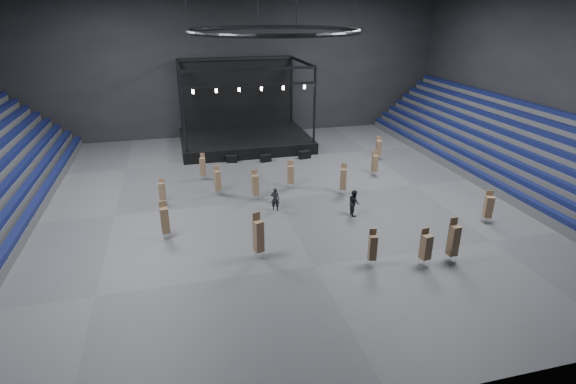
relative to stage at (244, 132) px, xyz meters
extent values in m
plane|color=#444446|center=(0.00, -16.24, -1.45)|extent=(50.00, 50.00, 0.00)
cube|color=black|center=(0.00, 4.76, 7.55)|extent=(50.00, 0.20, 18.00)
cube|color=black|center=(0.00, -37.24, 7.55)|extent=(50.00, 0.20, 18.00)
cube|color=black|center=(25.00, -16.24, 7.55)|extent=(0.20, 42.00, 18.00)
cube|color=#0B1133|center=(-18.12, -16.24, -0.50)|extent=(0.59, 40.00, 0.40)
cube|color=#0B1133|center=(-19.02, -16.24, 0.25)|extent=(0.59, 40.00, 0.40)
cube|color=#454547|center=(21.40, -16.24, -1.08)|extent=(7.20, 40.00, 0.75)
cube|color=#0B1133|center=(18.12, -16.24, -0.50)|extent=(0.59, 40.00, 0.40)
cube|color=#454547|center=(21.85, -16.24, -0.70)|extent=(6.30, 40.00, 1.50)
cube|color=#0B1133|center=(19.02, -16.24, 0.25)|extent=(0.59, 40.00, 0.40)
cube|color=#454547|center=(22.30, -16.24, -0.33)|extent=(5.40, 40.00, 2.25)
cube|color=#0B1133|center=(19.91, -16.24, 1.00)|extent=(0.59, 40.00, 0.40)
cube|color=#454547|center=(22.75, -16.24, 0.05)|extent=(4.50, 40.00, 3.00)
cube|color=#0B1133|center=(20.82, -16.24, 1.75)|extent=(0.59, 40.00, 0.40)
cube|color=#454547|center=(23.20, -16.24, 0.42)|extent=(3.60, 40.00, 3.75)
cube|color=#0B1133|center=(21.71, -16.24, 2.50)|extent=(0.59, 40.00, 0.40)
cube|color=#454547|center=(23.65, -16.24, 0.80)|extent=(2.70, 40.00, 4.50)
cube|color=#0B1133|center=(22.61, -16.24, 3.25)|extent=(0.59, 40.00, 0.40)
cube|color=#454547|center=(24.10, -16.24, 1.17)|extent=(1.80, 40.00, 5.25)
cube|color=#0B1133|center=(23.52, -16.24, 4.00)|extent=(0.59, 40.00, 0.40)
cube|color=#454547|center=(24.55, -16.24, 1.55)|extent=(0.90, 40.00, 6.00)
cube|color=#0B1133|center=(24.41, -16.24, 4.75)|extent=(0.59, 40.00, 0.40)
cube|color=black|center=(0.00, -0.74, -0.85)|extent=(14.00, 10.00, 1.20)
cube|color=black|center=(0.00, 4.06, 3.75)|extent=(13.30, 0.30, 8.00)
cylinder|color=black|center=(-6.60, -5.34, 3.65)|extent=(0.24, 0.24, 7.80)
cylinder|color=black|center=(-6.60, 3.86, 3.65)|extent=(0.24, 0.24, 7.80)
cylinder|color=black|center=(6.60, -5.34, 3.65)|extent=(0.24, 0.24, 7.80)
cylinder|color=black|center=(6.60, 3.86, 3.65)|extent=(0.24, 0.24, 7.80)
cube|color=black|center=(0.00, -5.34, 7.55)|extent=(13.40, 0.25, 0.25)
cube|color=black|center=(0.00, 3.86, 7.55)|extent=(13.40, 0.25, 0.25)
cube|color=black|center=(0.00, -5.34, 6.05)|extent=(13.40, 0.20, 0.20)
cylinder|color=white|center=(-5.50, -5.34, 5.65)|extent=(0.24, 0.24, 0.35)
cylinder|color=white|center=(-3.30, -5.34, 5.65)|extent=(0.24, 0.24, 0.35)
cylinder|color=white|center=(-1.10, -5.34, 5.65)|extent=(0.24, 0.24, 0.35)
cylinder|color=white|center=(1.10, -5.34, 5.65)|extent=(0.24, 0.24, 0.35)
cylinder|color=white|center=(3.30, -5.34, 5.65)|extent=(0.24, 0.24, 0.35)
cylinder|color=white|center=(5.50, -5.34, 5.65)|extent=(0.24, 0.24, 0.35)
torus|color=black|center=(0.00, -16.24, 11.55)|extent=(12.30, 12.30, 0.30)
cube|color=black|center=(-2.25, -6.01, -1.09)|extent=(1.18, 0.79, 0.72)
cube|color=black|center=(1.12, -6.65, -1.09)|extent=(1.16, 0.73, 0.72)
cube|color=black|center=(5.26, -6.61, -1.05)|extent=(1.27, 0.77, 0.79)
cylinder|color=silver|center=(13.70, -24.36, -1.22)|extent=(0.03, 0.03, 0.46)
cylinder|color=silver|center=(13.70, -23.92, -1.22)|extent=(0.03, 0.03, 0.46)
cylinder|color=silver|center=(14.14, -24.36, -1.22)|extent=(0.03, 0.03, 0.46)
cylinder|color=silver|center=(14.14, -23.92, -1.22)|extent=(0.03, 0.03, 0.46)
cube|color=#7E6145|center=(13.92, -24.14, -0.20)|extent=(0.69, 0.69, 1.59)
cube|color=#7E6145|center=(13.99, -23.93, 0.54)|extent=(0.52, 0.23, 0.87)
cylinder|color=silver|center=(-4.62, -14.19, -1.26)|extent=(0.03, 0.03, 0.38)
cylinder|color=silver|center=(-4.62, -13.83, -1.26)|extent=(0.03, 0.03, 0.38)
cylinder|color=silver|center=(-4.26, -14.19, -1.26)|extent=(0.03, 0.03, 0.38)
cylinder|color=silver|center=(-4.26, -13.83, -1.26)|extent=(0.03, 0.03, 0.38)
cube|color=#7E6145|center=(-4.44, -14.01, -0.23)|extent=(0.56, 0.56, 1.69)
cube|color=#7E6145|center=(-4.48, -13.83, 0.57)|extent=(0.44, 0.17, 0.93)
cylinder|color=silver|center=(-5.55, -10.33, -1.27)|extent=(0.03, 0.03, 0.36)
cylinder|color=silver|center=(-5.55, -9.98, -1.27)|extent=(0.03, 0.03, 0.36)
cylinder|color=silver|center=(-5.21, -10.33, -1.27)|extent=(0.03, 0.03, 0.36)
cylinder|color=silver|center=(-5.21, -9.98, -1.27)|extent=(0.03, 0.03, 0.36)
cube|color=#7E6145|center=(-5.38, -10.16, -0.26)|extent=(0.55, 0.55, 1.66)
cube|color=#7E6145|center=(-5.32, -9.98, 0.53)|extent=(0.41, 0.19, 0.91)
cylinder|color=silver|center=(6.31, -28.45, -1.22)|extent=(0.03, 0.03, 0.45)
cylinder|color=silver|center=(6.31, -28.02, -1.22)|extent=(0.03, 0.03, 0.45)
cylinder|color=silver|center=(6.74, -28.45, -1.22)|extent=(0.03, 0.03, 0.45)
cylinder|color=silver|center=(6.74, -28.02, -1.22)|extent=(0.03, 0.03, 0.45)
cube|color=#7E6145|center=(6.53, -28.24, -0.21)|extent=(0.63, 0.63, 1.57)
cube|color=#7E6145|center=(6.49, -28.01, 0.53)|extent=(0.53, 0.15, 0.87)
cylinder|color=silver|center=(12.25, -8.97, -1.24)|extent=(0.03, 0.03, 0.43)
cylinder|color=silver|center=(12.25, -8.56, -1.24)|extent=(0.03, 0.03, 0.43)
cylinder|color=silver|center=(12.65, -8.97, -1.24)|extent=(0.03, 0.03, 0.43)
cylinder|color=silver|center=(12.65, -8.56, -1.24)|extent=(0.03, 0.03, 0.43)
cube|color=#7E6145|center=(12.45, -8.76, -0.23)|extent=(0.61, 0.61, 1.58)
cube|color=#7E6145|center=(12.50, -8.56, 0.51)|extent=(0.49, 0.17, 0.87)
cylinder|color=silver|center=(5.49, -16.70, -1.24)|extent=(0.03, 0.03, 0.43)
cylinder|color=silver|center=(5.49, -16.29, -1.24)|extent=(0.03, 0.03, 0.43)
cylinder|color=silver|center=(5.90, -16.70, -1.24)|extent=(0.03, 0.03, 0.43)
cylinder|color=silver|center=(5.90, -16.29, -1.24)|extent=(0.03, 0.03, 0.43)
cube|color=#7E6145|center=(5.70, -16.49, -0.13)|extent=(0.67, 0.67, 1.78)
cube|color=#7E6145|center=(5.78, -16.30, 0.71)|extent=(0.48, 0.25, 0.98)
cylinder|color=silver|center=(1.58, -14.30, -1.23)|extent=(0.03, 0.03, 0.44)
cylinder|color=silver|center=(1.58, -13.88, -1.23)|extent=(0.03, 0.03, 0.44)
cylinder|color=silver|center=(2.00, -14.30, -1.23)|extent=(0.03, 0.03, 0.44)
cylinder|color=silver|center=(2.00, -13.88, -1.23)|extent=(0.03, 0.03, 0.44)
cube|color=#7E6145|center=(1.79, -14.09, -0.22)|extent=(0.60, 0.60, 1.58)
cube|color=#7E6145|center=(1.82, -13.87, 0.52)|extent=(0.51, 0.14, 0.87)
cylinder|color=silver|center=(-3.27, -25.08, -1.23)|extent=(0.03, 0.03, 0.45)
cylinder|color=silver|center=(-3.27, -24.65, -1.23)|extent=(0.03, 0.03, 0.45)
cylinder|color=silver|center=(-2.85, -25.08, -1.23)|extent=(0.03, 0.03, 0.45)
cylinder|color=silver|center=(-2.85, -24.65, -1.23)|extent=(0.03, 0.03, 0.45)
cube|color=#7E6145|center=(-3.06, -24.86, 0.03)|extent=(0.68, 0.68, 2.06)
cube|color=#7E6145|center=(-3.13, -24.65, 1.01)|extent=(0.51, 0.23, 1.13)
cylinder|color=silver|center=(-1.82, -16.07, -1.24)|extent=(0.03, 0.03, 0.41)
cylinder|color=silver|center=(-1.82, -15.68, -1.24)|extent=(0.03, 0.03, 0.41)
cylinder|color=silver|center=(-1.43, -16.07, -1.24)|extent=(0.03, 0.03, 0.41)
cylinder|color=silver|center=(-1.43, -15.68, -1.24)|extent=(0.03, 0.03, 0.41)
cube|color=#7E6145|center=(-1.62, -15.88, -0.19)|extent=(0.56, 0.56, 1.70)
cube|color=#7E6145|center=(-1.65, -15.67, 0.61)|extent=(0.48, 0.13, 0.94)
cylinder|color=silver|center=(-8.89, -21.06, -1.24)|extent=(0.03, 0.03, 0.43)
cylinder|color=silver|center=(-8.89, -20.66, -1.24)|extent=(0.03, 0.03, 0.43)
cylinder|color=silver|center=(-8.48, -21.06, -1.24)|extent=(0.03, 0.03, 0.43)
cylinder|color=silver|center=(-8.48, -20.66, -1.24)|extent=(0.03, 0.03, 0.43)
cube|color=#7E6145|center=(-8.69, -20.86, -0.12)|extent=(0.59, 0.59, 1.81)
cube|color=#7E6145|center=(-8.72, -20.65, 0.74)|extent=(0.50, 0.15, 0.99)
cylinder|color=silver|center=(9.95, -13.16, -1.26)|extent=(0.03, 0.03, 0.39)
cylinder|color=silver|center=(9.95, -12.80, -1.26)|extent=(0.03, 0.03, 0.39)
cylinder|color=silver|center=(10.31, -13.16, -1.26)|extent=(0.03, 0.03, 0.39)
cylinder|color=silver|center=(10.31, -12.80, -1.26)|extent=(0.03, 0.03, 0.39)
cube|color=#7E6145|center=(10.13, -12.98, -0.29)|extent=(0.48, 0.48, 1.54)
cube|color=#7E6145|center=(10.12, -12.79, 0.43)|extent=(0.45, 0.08, 0.85)
cylinder|color=silver|center=(-9.09, -15.06, -1.27)|extent=(0.03, 0.03, 0.36)
cylinder|color=silver|center=(-9.09, -14.71, -1.27)|extent=(0.03, 0.03, 0.36)
cylinder|color=silver|center=(-8.74, -15.06, -1.27)|extent=(0.03, 0.03, 0.36)
cylinder|color=silver|center=(-8.74, -14.71, -1.27)|extent=(0.03, 0.03, 0.36)
cube|color=#7E6145|center=(-8.91, -14.88, -0.38)|extent=(0.51, 0.51, 1.41)
cube|color=#7E6145|center=(-8.88, -14.70, 0.27)|extent=(0.42, 0.14, 0.78)
cylinder|color=silver|center=(3.26, -27.59, -1.26)|extent=(0.03, 0.03, 0.38)
cylinder|color=silver|center=(3.26, -27.22, -1.26)|extent=(0.03, 0.03, 0.38)
cylinder|color=silver|center=(3.62, -27.59, -1.26)|extent=(0.03, 0.03, 0.38)
cylinder|color=silver|center=(3.62, -27.22, -1.26)|extent=(0.03, 0.03, 0.38)
cube|color=#7E6145|center=(3.44, -27.41, -0.27)|extent=(0.53, 0.53, 1.59)
cube|color=#7E6145|center=(3.47, -27.22, 0.47)|extent=(0.44, 0.13, 0.87)
cylinder|color=silver|center=(8.16, -28.45, -1.23)|extent=(0.03, 0.03, 0.45)
cylinder|color=silver|center=(8.16, -28.02, -1.23)|extent=(0.03, 0.03, 0.45)
cylinder|color=silver|center=(8.58, -28.45, -1.23)|extent=(0.03, 0.03, 0.45)
cylinder|color=silver|center=(8.58, -28.02, -1.23)|extent=(0.03, 0.03, 0.45)
cube|color=#7E6145|center=(8.37, -28.24, -0.02)|extent=(0.59, 0.59, 1.96)
cube|color=#7E6145|center=(8.35, -28.01, 0.91)|extent=(0.52, 0.11, 1.08)
imported|color=black|center=(-0.52, -18.28, -0.52)|extent=(0.80, 0.69, 1.86)
imported|color=black|center=(5.05, -20.49, -0.46)|extent=(0.80, 1.00, 1.98)
camera|label=1|loc=(-7.34, -49.07, 13.22)|focal=28.00mm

